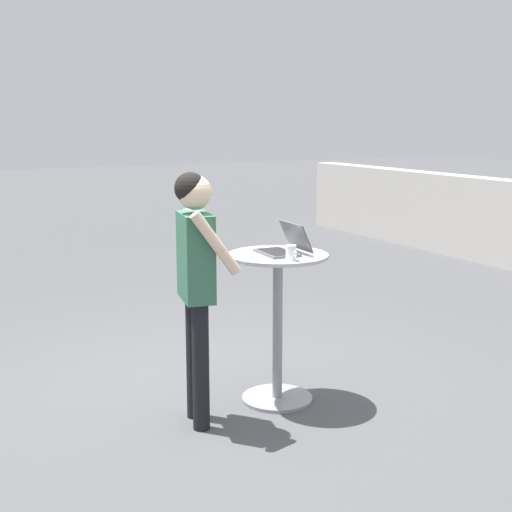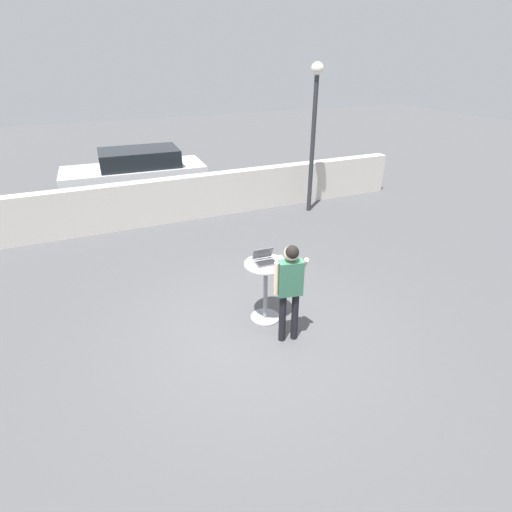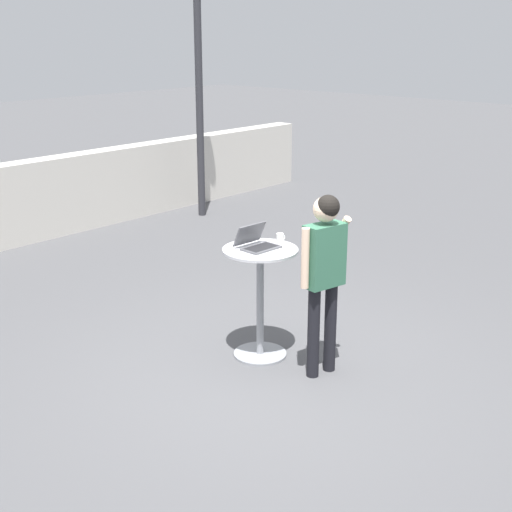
{
  "view_description": "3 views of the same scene",
  "coord_description": "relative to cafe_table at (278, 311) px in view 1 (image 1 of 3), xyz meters",
  "views": [
    {
      "loc": [
        4.52,
        -2.02,
        2.0
      ],
      "look_at": [
        0.42,
        0.17,
        1.1
      ],
      "focal_mm": 50.0,
      "sensor_mm": 36.0,
      "label": 1
    },
    {
      "loc": [
        -2.14,
        -4.75,
        4.11
      ],
      "look_at": [
        0.12,
        0.39,
        1.25
      ],
      "focal_mm": 28.0,
      "sensor_mm": 36.0,
      "label": 2
    },
    {
      "loc": [
        -4.4,
        -3.74,
        3.01
      ],
      "look_at": [
        0.22,
        0.38,
        1.03
      ],
      "focal_mm": 50.0,
      "sensor_mm": 36.0,
      "label": 3
    }
  ],
  "objects": [
    {
      "name": "laptop",
      "position": [
        0.0,
        0.05,
        0.46
      ],
      "size": [
        0.36,
        0.33,
        0.22
      ],
      "color": "#515156",
      "rests_on": "cafe_table"
    },
    {
      "name": "standing_person",
      "position": [
        0.09,
        -0.66,
        0.39
      ],
      "size": [
        0.54,
        0.33,
        1.67
      ],
      "color": "black",
      "rests_on": "ground_plane"
    },
    {
      "name": "coffee_mug",
      "position": [
        0.24,
        -0.04,
        0.46
      ],
      "size": [
        0.11,
        0.07,
        0.1
      ],
      "color": "white",
      "rests_on": "cafe_table"
    },
    {
      "name": "ground_plane",
      "position": [
        -0.3,
        -0.4,
        -0.67
      ],
      "size": [
        50.0,
        50.0,
        0.0
      ],
      "primitive_type": "plane",
      "color": "#4C4C4F"
    },
    {
      "name": "cafe_table",
      "position": [
        0.0,
        0.0,
        0.0
      ],
      "size": [
        0.7,
        0.7,
        1.07
      ],
      "color": "gray",
      "rests_on": "ground_plane"
    }
  ]
}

